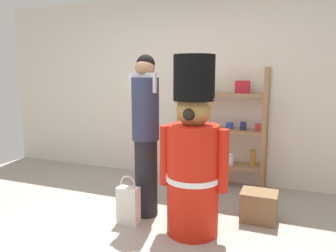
{
  "coord_description": "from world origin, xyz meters",
  "views": [
    {
      "loc": [
        1.37,
        -2.27,
        1.5
      ],
      "look_at": [
        0.22,
        0.64,
        1.0
      ],
      "focal_mm": 34.75,
      "sensor_mm": 36.0,
      "label": 1
    }
  ],
  "objects_px": {
    "person_shopper": "(146,132)",
    "display_crate": "(259,206)",
    "shopping_bag": "(128,205)",
    "teddy_bear_guard": "(193,157)",
    "merchandise_shelf": "(223,128)"
  },
  "relations": [
    {
      "from": "display_crate",
      "to": "shopping_bag",
      "type": "bearing_deg",
      "value": -155.53
    },
    {
      "from": "person_shopper",
      "to": "display_crate",
      "type": "xyz_separation_m",
      "value": [
        1.14,
        0.29,
        -0.75
      ]
    },
    {
      "from": "teddy_bear_guard",
      "to": "shopping_bag",
      "type": "height_order",
      "value": "teddy_bear_guard"
    },
    {
      "from": "person_shopper",
      "to": "display_crate",
      "type": "bearing_deg",
      "value": 14.36
    },
    {
      "from": "merchandise_shelf",
      "to": "person_shopper",
      "type": "xyz_separation_m",
      "value": [
        -0.55,
        -1.24,
        0.11
      ]
    },
    {
      "from": "merchandise_shelf",
      "to": "teddy_bear_guard",
      "type": "relative_size",
      "value": 0.95
    },
    {
      "from": "merchandise_shelf",
      "to": "person_shopper",
      "type": "relative_size",
      "value": 0.94
    },
    {
      "from": "shopping_bag",
      "to": "display_crate",
      "type": "bearing_deg",
      "value": 24.47
    },
    {
      "from": "teddy_bear_guard",
      "to": "display_crate",
      "type": "height_order",
      "value": "teddy_bear_guard"
    },
    {
      "from": "shopping_bag",
      "to": "display_crate",
      "type": "height_order",
      "value": "shopping_bag"
    },
    {
      "from": "teddy_bear_guard",
      "to": "shopping_bag",
      "type": "xyz_separation_m",
      "value": [
        -0.66,
        -0.06,
        -0.54
      ]
    },
    {
      "from": "teddy_bear_guard",
      "to": "shopping_bag",
      "type": "relative_size",
      "value": 3.33
    },
    {
      "from": "merchandise_shelf",
      "to": "teddy_bear_guard",
      "type": "distance_m",
      "value": 1.45
    },
    {
      "from": "merchandise_shelf",
      "to": "display_crate",
      "type": "distance_m",
      "value": 1.29
    },
    {
      "from": "teddy_bear_guard",
      "to": "person_shopper",
      "type": "distance_m",
      "value": 0.64
    }
  ]
}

